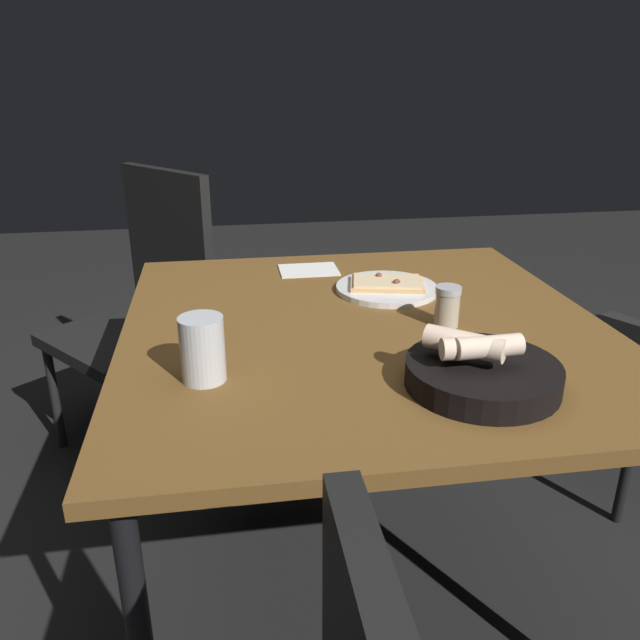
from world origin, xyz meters
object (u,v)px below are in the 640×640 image
pizza_plate (387,287)px  beer_glass (203,351)px  dining_table (364,346)px  bread_basket (480,371)px  pepper_shaker (447,308)px  chair_far (147,300)px

pizza_plate → beer_glass: size_ratio=2.11×
beer_glass → dining_table: bearing=-147.9°
dining_table → pizza_plate: (-0.10, -0.20, 0.07)m
pizza_plate → beer_glass: bearing=43.0°
bread_basket → beer_glass: beer_glass is taller
pepper_shaker → dining_table: bearing=-13.3°
pizza_plate → bread_basket: bread_basket is taller
beer_glass → pepper_shaker: beer_glass is taller
chair_far → bread_basket: bearing=121.8°
beer_glass → chair_far: chair_far is taller
chair_far → pepper_shaker: bearing=131.1°
bread_basket → beer_glass: (0.48, -0.10, 0.02)m
bread_basket → dining_table: bearing=-67.4°
bread_basket → chair_far: 1.34m
bread_basket → beer_glass: bearing=-12.2°
beer_glass → bread_basket: bearing=167.8°
pizza_plate → chair_far: chair_far is taller
pepper_shaker → chair_far: size_ratio=0.10×
bread_basket → beer_glass: 0.49m
chair_far → dining_table: bearing=125.1°
pepper_shaker → chair_far: 1.15m
dining_table → bread_basket: 0.36m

